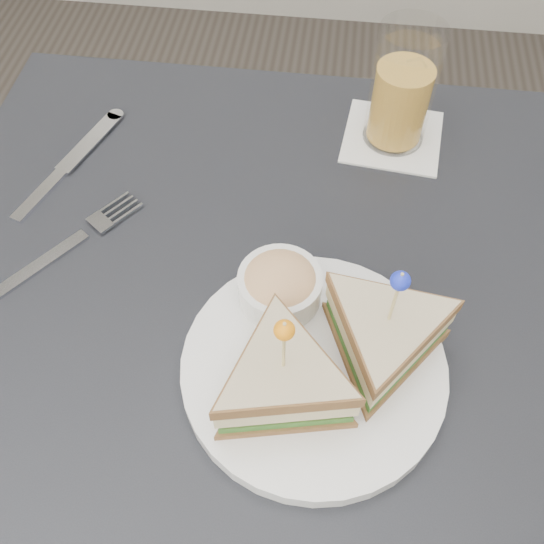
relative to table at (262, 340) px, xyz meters
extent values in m
plane|color=#3F3833|center=(0.00, 0.00, -0.67)|extent=(3.50, 3.50, 0.00)
cube|color=black|center=(0.00, 0.00, 0.06)|extent=(0.80, 0.80, 0.03)
cylinder|color=black|center=(-0.35, 0.35, -0.31)|extent=(0.04, 0.04, 0.72)
cylinder|color=black|center=(0.35, 0.35, -0.31)|extent=(0.04, 0.04, 0.72)
cylinder|color=white|center=(0.06, -0.07, 0.08)|extent=(0.32, 0.32, 0.02)
cylinder|color=white|center=(0.06, -0.07, 0.09)|extent=(0.32, 0.32, 0.00)
cylinder|color=#E4CE83|center=(0.03, -0.11, 0.19)|extent=(0.00, 0.00, 0.08)
sphere|color=orange|center=(0.03, -0.11, 0.22)|extent=(0.02, 0.02, 0.02)
cylinder|color=#E4CE83|center=(0.12, -0.05, 0.19)|extent=(0.00, 0.00, 0.08)
sphere|color=#1C2ED5|center=(0.12, -0.05, 0.22)|extent=(0.02, 0.02, 0.02)
cylinder|color=white|center=(0.02, 0.00, 0.11)|extent=(0.11, 0.11, 0.04)
ellipsoid|color=#E0B772|center=(0.02, 0.00, 0.12)|extent=(0.10, 0.10, 0.03)
cube|color=#B4B6BF|center=(-0.26, 0.02, 0.08)|extent=(0.09, 0.12, 0.00)
cube|color=#B4B6BF|center=(-0.20, 0.09, 0.08)|extent=(0.04, 0.03, 0.00)
cube|color=white|center=(-0.29, 0.13, 0.08)|extent=(0.05, 0.10, 0.01)
cube|color=white|center=(-0.26, 0.22, 0.08)|extent=(0.06, 0.12, 0.00)
cylinder|color=white|center=(-0.24, 0.27, 0.08)|extent=(0.03, 0.03, 0.00)
cube|color=white|center=(0.14, 0.28, 0.08)|extent=(0.14, 0.14, 0.00)
cylinder|color=gold|center=(0.14, 0.28, 0.13)|extent=(0.08, 0.08, 0.10)
cylinder|color=white|center=(0.14, 0.28, 0.16)|extent=(0.09, 0.09, 0.16)
cube|color=white|center=(0.15, 0.29, 0.18)|extent=(0.02, 0.02, 0.02)
cube|color=white|center=(0.12, 0.28, 0.17)|extent=(0.02, 0.02, 0.02)
camera|label=1|loc=(0.05, -0.34, 0.62)|focal=40.00mm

